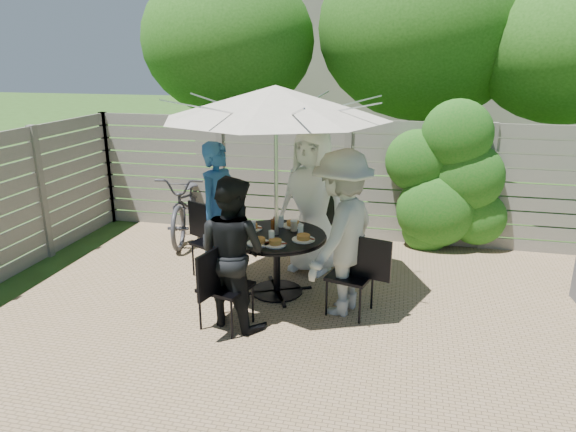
% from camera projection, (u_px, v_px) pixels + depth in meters
% --- Properties ---
extents(backyard_envelope, '(60.00, 60.00, 5.00)m').
position_uv_depth(backyard_envelope, '(384.00, 60.00, 13.96)').
color(backyard_envelope, '#2B4816').
rests_on(backyard_envelope, ground).
extents(patio_table, '(1.45, 1.45, 0.75)m').
position_uv_depth(patio_table, '(277.00, 253.00, 5.99)').
color(patio_table, black).
rests_on(patio_table, ground).
extents(umbrella, '(3.18, 3.18, 2.43)m').
position_uv_depth(umbrella, '(276.00, 102.00, 5.48)').
color(umbrella, silver).
rests_on(umbrella, ground).
extents(chair_back, '(0.62, 0.75, 0.98)m').
position_uv_depth(chair_back, '(317.00, 246.00, 6.84)').
color(chair_back, black).
rests_on(chair_back, ground).
extents(person_back, '(1.06, 0.86, 1.88)m').
position_uv_depth(person_back, '(312.00, 202.00, 6.54)').
color(person_back, white).
rests_on(person_back, ground).
extents(chair_left, '(0.71, 0.60, 0.94)m').
position_uv_depth(chair_left, '(214.00, 255.00, 6.56)').
color(chair_left, black).
rests_on(chair_left, ground).
extents(person_left, '(0.61, 0.74, 1.75)m').
position_uv_depth(person_left, '(220.00, 213.00, 6.31)').
color(person_left, '#23569B').
rests_on(person_left, ground).
extents(chair_front, '(0.55, 0.72, 0.94)m').
position_uv_depth(chair_front, '(226.00, 303.00, 5.28)').
color(chair_front, black).
rests_on(chair_front, ground).
extents(person_front, '(0.93, 0.83, 1.60)m').
position_uv_depth(person_front, '(232.00, 252.00, 5.24)').
color(person_front, black).
rests_on(person_front, ground).
extents(chair_right, '(0.70, 0.54, 0.92)m').
position_uv_depth(chair_right, '(351.00, 291.00, 5.58)').
color(chair_right, black).
rests_on(chair_right, ground).
extents(person_right, '(1.02, 1.33, 1.82)m').
position_uv_depth(person_right, '(342.00, 234.00, 5.46)').
color(person_right, '#A0A19C').
rests_on(person_right, ground).
extents(plate_back, '(0.26, 0.26, 0.06)m').
position_uv_depth(plate_back, '(293.00, 224.00, 6.21)').
color(plate_back, white).
rests_on(plate_back, patio_table).
extents(plate_left, '(0.26, 0.26, 0.06)m').
position_uv_depth(plate_left, '(251.00, 227.00, 6.10)').
color(plate_left, white).
rests_on(plate_left, patio_table).
extents(plate_front, '(0.26, 0.26, 0.06)m').
position_uv_depth(plate_front, '(259.00, 242.00, 5.63)').
color(plate_front, white).
rests_on(plate_front, patio_table).
extents(plate_right, '(0.26, 0.26, 0.06)m').
position_uv_depth(plate_right, '(303.00, 238.00, 5.74)').
color(plate_right, white).
rests_on(plate_right, patio_table).
extents(plate_extra, '(0.24, 0.24, 0.06)m').
position_uv_depth(plate_extra, '(275.00, 243.00, 5.59)').
color(plate_extra, white).
rests_on(plate_extra, patio_table).
extents(glass_back, '(0.07, 0.07, 0.14)m').
position_uv_depth(glass_back, '(281.00, 221.00, 6.17)').
color(glass_back, silver).
rests_on(glass_back, patio_table).
extents(glass_left, '(0.07, 0.07, 0.14)m').
position_uv_depth(glass_left, '(253.00, 227.00, 5.95)').
color(glass_left, silver).
rests_on(glass_left, patio_table).
extents(glass_front, '(0.07, 0.07, 0.14)m').
position_uv_depth(glass_front, '(272.00, 237.00, 5.64)').
color(glass_front, silver).
rests_on(glass_front, patio_table).
extents(glass_right, '(0.07, 0.07, 0.14)m').
position_uv_depth(glass_right, '(301.00, 230.00, 5.86)').
color(glass_right, silver).
rests_on(glass_right, patio_table).
extents(syrup_jug, '(0.09, 0.09, 0.16)m').
position_uv_depth(syrup_jug, '(275.00, 226.00, 5.97)').
color(syrup_jug, '#59280C').
rests_on(syrup_jug, patio_table).
extents(coffee_cup, '(0.08, 0.08, 0.12)m').
position_uv_depth(coffee_cup, '(294.00, 226.00, 6.04)').
color(coffee_cup, '#C6B293').
rests_on(coffee_cup, patio_table).
extents(bicycle, '(1.05, 2.07, 1.04)m').
position_uv_depth(bicycle, '(189.00, 204.00, 7.97)').
color(bicycle, '#333338').
rests_on(bicycle, ground).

